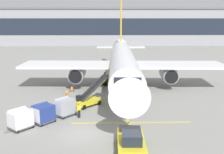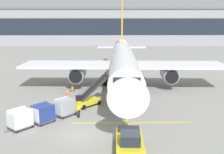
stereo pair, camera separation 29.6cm
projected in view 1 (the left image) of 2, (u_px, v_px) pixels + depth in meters
ground_plane at (81, 134)px, 24.43m from camera, size 600.00×600.00×0.00m
parked_airplane at (123, 62)px, 40.58m from camera, size 30.43×39.83×13.78m
belt_loader at (89, 98)px, 32.31m from camera, size 4.47×4.51×3.42m
baggage_cart_lead at (64, 107)px, 28.87m from camera, size 2.52×2.59×1.91m
baggage_cart_second at (43, 113)px, 26.89m from camera, size 2.52×2.59×1.91m
baggage_cart_third at (20, 119)px, 25.39m from camera, size 2.52×2.59×1.91m
pushback_tug at (131, 142)px, 21.01m from camera, size 2.24×4.46×1.83m
ground_crew_by_loader at (79, 109)px, 28.20m from camera, size 0.43×0.45×1.74m
ground_crew_by_carts at (60, 106)px, 29.00m from camera, size 0.52×0.39×1.74m
ground_crew_marshaller at (67, 97)px, 32.42m from camera, size 0.34×0.55×1.74m
safety_cone_engine_keepout at (90, 89)px, 38.71m from camera, size 0.60×0.60×0.68m
safety_cone_wingtip at (72, 88)px, 39.07m from camera, size 0.67×0.67×0.75m
safety_cone_nose_mark at (85, 94)px, 36.21m from camera, size 0.59×0.59×0.67m
apron_guidance_line_lead_in at (121, 88)px, 40.69m from camera, size 0.20×110.00×0.01m
apron_guidance_line_stop_bar at (131, 123)px, 27.04m from camera, size 12.00×0.20×0.01m
terminal_building at (130, 26)px, 111.31m from camera, size 105.61×16.15×14.64m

